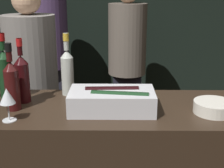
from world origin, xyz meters
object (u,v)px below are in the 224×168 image
object	(u,v)px
wine_glass	(7,97)
red_wine_bottle_tall	(22,77)
red_wine_bottle_black_foil	(12,83)
rose_wine_bottle	(67,70)
red_wine_bottle_burgundy	(5,73)
person_grey_polo	(50,52)
ice_bin_with_bottles	(113,100)
bowl_white	(214,107)
person_in_hoodie	(127,58)
person_blond_tee	(33,87)

from	to	relation	value
wine_glass	red_wine_bottle_tall	world-z (taller)	red_wine_bottle_tall
red_wine_bottle_black_foil	rose_wine_bottle	size ratio (longest dim) A/B	0.96
wine_glass	red_wine_bottle_tall	distance (m)	0.26
red_wine_bottle_burgundy	person_grey_polo	size ratio (longest dim) A/B	0.21
wine_glass	red_wine_bottle_black_foil	world-z (taller)	red_wine_bottle_black_foil
red_wine_bottle_tall	red_wine_bottle_black_foil	xyz separation A→B (m)	(-0.02, -0.11, -0.00)
red_wine_bottle_black_foil	rose_wine_bottle	distance (m)	0.35
wine_glass	rose_wine_bottle	world-z (taller)	rose_wine_bottle
red_wine_bottle_black_foil	ice_bin_with_bottles	bearing A→B (deg)	-1.57
wine_glass	red_wine_bottle_burgundy	size ratio (longest dim) A/B	0.43
wine_glass	red_wine_bottle_tall	bearing A→B (deg)	90.20
ice_bin_with_bottles	bowl_white	xyz separation A→B (m)	(0.51, -0.02, -0.03)
bowl_white	rose_wine_bottle	xyz separation A→B (m)	(-0.79, 0.28, 0.12)
person_in_hoodie	person_grey_polo	bearing A→B (deg)	38.01
red_wine_bottle_burgundy	person_blond_tee	distance (m)	0.70
person_in_hoodie	person_grey_polo	xyz separation A→B (m)	(-0.85, 0.14, 0.03)
wine_glass	red_wine_bottle_burgundy	world-z (taller)	red_wine_bottle_burgundy
bowl_white	red_wine_bottle_tall	bearing A→B (deg)	171.54
person_blond_tee	bowl_white	bearing A→B (deg)	-167.17
red_wine_bottle_black_foil	person_blond_tee	xyz separation A→B (m)	(-0.11, 0.79, -0.28)
red_wine_bottle_tall	person_blond_tee	world-z (taller)	person_blond_tee
red_wine_bottle_burgundy	person_blond_tee	size ratio (longest dim) A/B	0.22
person_blond_tee	red_wine_bottle_black_foil	bearing A→B (deg)	146.57
wine_glass	person_grey_polo	xyz separation A→B (m)	(-0.21, 2.03, -0.20)
bowl_white	red_wine_bottle_black_foil	world-z (taller)	red_wine_bottle_black_foil
red_wine_bottle_black_foil	wine_glass	bearing A→B (deg)	-81.34
ice_bin_with_bottles	wine_glass	world-z (taller)	wine_glass
bowl_white	red_wine_bottle_burgundy	distance (m)	1.15
red_wine_bottle_tall	person_in_hoodie	bearing A→B (deg)	68.56
ice_bin_with_bottles	red_wine_bottle_burgundy	distance (m)	0.64
rose_wine_bottle	person_in_hoodie	size ratio (longest dim) A/B	0.21
red_wine_bottle_tall	person_blond_tee	distance (m)	0.74
ice_bin_with_bottles	rose_wine_bottle	bearing A→B (deg)	136.93
bowl_white	red_wine_bottle_tall	world-z (taller)	red_wine_bottle_tall
bowl_white	red_wine_bottle_burgundy	world-z (taller)	red_wine_bottle_burgundy
red_wine_bottle_burgundy	rose_wine_bottle	bearing A→B (deg)	13.81
wine_glass	rose_wine_bottle	distance (m)	0.45
wine_glass	person_in_hoodie	size ratio (longest dim) A/B	0.09
ice_bin_with_bottles	red_wine_bottle_burgundy	world-z (taller)	red_wine_bottle_burgundy
ice_bin_with_bottles	rose_wine_bottle	size ratio (longest dim) A/B	1.20
person_in_hoodie	person_grey_polo	world-z (taller)	person_grey_polo
rose_wine_bottle	person_grey_polo	distance (m)	1.72
bowl_white	person_in_hoodie	world-z (taller)	person_in_hoodie
ice_bin_with_bottles	wine_glass	distance (m)	0.52
rose_wine_bottle	person_blond_tee	world-z (taller)	person_blond_tee
red_wine_bottle_burgundy	person_grey_polo	bearing A→B (deg)	93.50
ice_bin_with_bottles	person_in_hoodie	world-z (taller)	person_in_hoodie
red_wine_bottle_tall	person_grey_polo	distance (m)	1.80
person_grey_polo	person_in_hoodie	bearing A→B (deg)	96.59
ice_bin_with_bottles	person_grey_polo	xyz separation A→B (m)	(-0.71, 1.90, -0.14)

